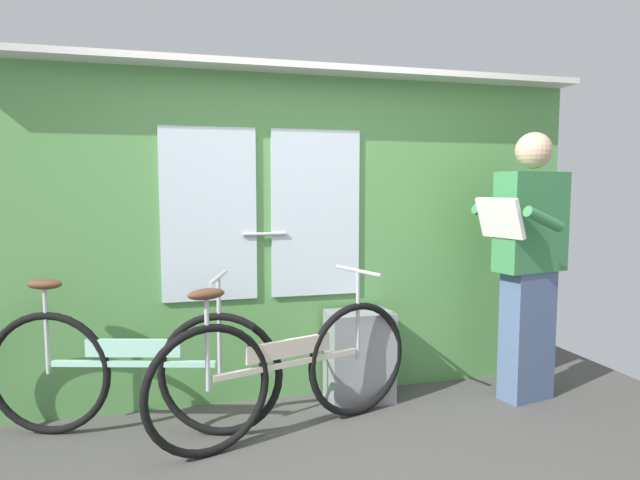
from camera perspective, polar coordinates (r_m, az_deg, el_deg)
train_door_wall at (r=3.67m, az=-2.99°, el=1.21°), size 4.05×0.28×2.19m
bicycle_near_door at (r=3.22m, az=-3.36°, el=-13.32°), size 1.62×0.64×0.92m
bicycle_leaning_behind at (r=3.38m, az=-18.89°, el=-12.65°), size 1.65×0.60×0.93m
passenger_reading_newspaper at (r=3.87m, az=20.87°, el=-1.98°), size 0.62×0.56×1.77m
trash_bin_by_wall at (r=3.73m, az=4.09°, el=-11.93°), size 0.43×0.28×0.60m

